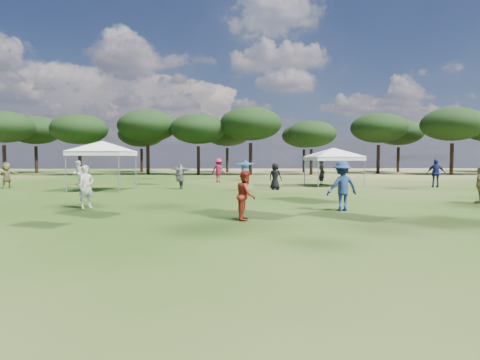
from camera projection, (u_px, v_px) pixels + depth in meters
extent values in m
cylinder|color=black|center=(5.00, 160.00, 44.15)|extent=(0.38, 0.38, 3.32)
ellipsoid|color=black|center=(3.00, 127.00, 43.95)|extent=(6.44, 6.44, 3.47)
cylinder|color=black|center=(80.00, 161.00, 43.89)|extent=(0.36, 0.36, 3.14)
ellipsoid|color=black|center=(79.00, 129.00, 43.70)|extent=(6.11, 6.11, 3.29)
cylinder|color=black|center=(148.00, 159.00, 45.77)|extent=(0.40, 0.40, 3.46)
ellipsoid|color=black|center=(148.00, 126.00, 45.56)|extent=(6.73, 6.73, 3.63)
cylinder|color=black|center=(198.00, 161.00, 44.91)|extent=(0.37, 0.37, 3.21)
ellipsoid|color=black|center=(198.00, 129.00, 44.71)|extent=(6.24, 6.24, 3.36)
cylinder|color=black|center=(251.00, 159.00, 44.76)|extent=(0.41, 0.41, 3.56)
ellipsoid|color=black|center=(251.00, 124.00, 44.54)|extent=(6.91, 6.91, 3.73)
cylinder|color=black|center=(311.00, 162.00, 45.48)|extent=(0.33, 0.33, 2.88)
ellipsoid|color=black|center=(311.00, 134.00, 45.30)|extent=(5.60, 5.60, 3.02)
cylinder|color=black|center=(378.00, 159.00, 48.39)|extent=(0.39, 0.39, 3.44)
ellipsoid|color=black|center=(379.00, 128.00, 48.18)|extent=(6.69, 6.69, 3.60)
cylinder|color=black|center=(452.00, 159.00, 44.84)|extent=(0.40, 0.40, 3.53)
ellipsoid|color=black|center=(453.00, 124.00, 44.62)|extent=(6.86, 6.86, 3.70)
cylinder|color=black|center=(36.00, 160.00, 50.71)|extent=(0.39, 0.39, 3.37)
ellipsoid|color=black|center=(35.00, 130.00, 50.50)|extent=(6.54, 6.54, 3.53)
cylinder|color=black|center=(142.00, 160.00, 53.15)|extent=(0.36, 0.36, 3.11)
ellipsoid|color=black|center=(141.00, 135.00, 52.95)|extent=(6.05, 6.05, 3.26)
cylinder|color=black|center=(227.00, 160.00, 52.96)|extent=(0.37, 0.37, 3.20)
ellipsoid|color=black|center=(227.00, 133.00, 52.76)|extent=(6.21, 6.21, 3.35)
cylinder|color=black|center=(304.00, 161.00, 52.32)|extent=(0.34, 0.34, 2.99)
ellipsoid|color=black|center=(304.00, 136.00, 52.14)|extent=(5.81, 5.81, 3.13)
cylinder|color=black|center=(398.00, 160.00, 53.40)|extent=(0.38, 0.38, 3.31)
ellipsoid|color=black|center=(399.00, 132.00, 53.19)|extent=(6.43, 6.43, 3.47)
cylinder|color=gray|center=(66.00, 173.00, 21.92)|extent=(0.06, 0.06, 2.22)
cylinder|color=gray|center=(119.00, 173.00, 21.76)|extent=(0.06, 0.06, 2.22)
cylinder|color=gray|center=(89.00, 171.00, 24.88)|extent=(0.06, 0.06, 2.22)
cylinder|color=gray|center=(136.00, 171.00, 24.72)|extent=(0.06, 0.06, 2.22)
cube|color=white|center=(103.00, 154.00, 23.26)|extent=(3.44, 3.44, 0.25)
pyramid|color=white|center=(102.00, 141.00, 23.22)|extent=(6.33, 6.33, 0.60)
cylinder|color=gray|center=(318.00, 173.00, 25.39)|extent=(0.06, 0.06, 1.92)
cylinder|color=gray|center=(364.00, 173.00, 25.77)|extent=(0.06, 0.06, 1.92)
cylinder|color=gray|center=(305.00, 171.00, 28.43)|extent=(0.06, 0.06, 1.92)
cylinder|color=gray|center=(346.00, 171.00, 28.81)|extent=(0.06, 0.06, 1.92)
cube|color=white|center=(333.00, 159.00, 27.05)|extent=(3.45, 3.45, 0.25)
pyramid|color=white|center=(333.00, 148.00, 27.01)|extent=(6.56, 6.56, 0.60)
imported|color=#27272B|center=(322.00, 173.00, 28.39)|extent=(0.54, 0.70, 1.72)
imported|color=#A3291B|center=(246.00, 195.00, 12.38)|extent=(0.67, 0.81, 1.55)
imported|color=white|center=(78.00, 173.00, 28.26)|extent=(1.00, 1.06, 1.72)
imported|color=black|center=(275.00, 176.00, 24.07)|extent=(0.94, 0.84, 1.61)
imported|color=#4D4D52|center=(180.00, 177.00, 24.50)|extent=(1.70, 1.73, 1.55)
imported|color=olive|center=(7.00, 175.00, 25.16)|extent=(1.36, 1.48, 1.65)
imported|color=navy|center=(342.00, 186.00, 14.49)|extent=(1.28, 0.90, 1.81)
imported|color=#957F51|center=(480.00, 185.00, 16.85)|extent=(0.92, 0.90, 1.55)
imported|color=silver|center=(86.00, 187.00, 15.31)|extent=(0.71, 0.70, 1.65)
imported|color=navy|center=(436.00, 173.00, 25.96)|extent=(1.17, 0.82, 1.84)
imported|color=navy|center=(245.00, 170.00, 34.45)|extent=(2.16, 1.55, 1.75)
imported|color=maroon|center=(219.00, 170.00, 31.28)|extent=(1.39, 1.16, 1.87)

